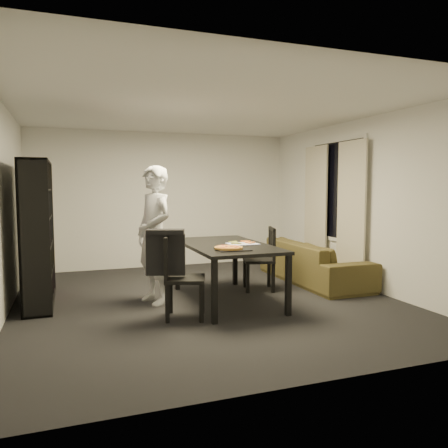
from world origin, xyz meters
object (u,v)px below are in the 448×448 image
object	(u,v)px
dining_table	(226,249)
sofa	(314,262)
baking_tray	(233,249)
person	(154,235)
chair_left	(177,271)
pepperoni_pizza	(229,248)
bookshelf	(38,233)
chair_right	(265,254)

from	to	relation	value
dining_table	sofa	world-z (taller)	dining_table
dining_table	baking_tray	xyz separation A→B (m)	(-0.11, -0.54, 0.08)
person	baking_tray	world-z (taller)	person
chair_left	sofa	bearing A→B (deg)	-46.93
dining_table	baking_tray	bearing A→B (deg)	-101.97
dining_table	sofa	size ratio (longest dim) A/B	0.83
baking_tray	pepperoni_pizza	size ratio (longest dim) A/B	1.14
dining_table	chair_left	size ratio (longest dim) A/B	1.91
dining_table	person	world-z (taller)	person
baking_tray	pepperoni_pizza	world-z (taller)	pepperoni_pizza
bookshelf	baking_tray	size ratio (longest dim) A/B	4.75
dining_table	pepperoni_pizza	size ratio (longest dim) A/B	5.38
person	baking_tray	xyz separation A→B (m)	(0.82, -0.79, -0.13)
baking_tray	sofa	distance (m)	2.28
bookshelf	dining_table	size ratio (longest dim) A/B	1.01
chair_right	pepperoni_pizza	xyz separation A→B (m)	(-0.93, -0.93, 0.27)
chair_right	pepperoni_pizza	bearing A→B (deg)	-28.65
dining_table	chair_left	world-z (taller)	chair_left
person	pepperoni_pizza	distance (m)	1.09
pepperoni_pizza	sofa	xyz separation A→B (m)	(1.93, 1.18, -0.48)
bookshelf	sofa	bearing A→B (deg)	-1.15
chair_left	sofa	xyz separation A→B (m)	(2.58, 1.19, -0.23)
bookshelf	chair_right	size ratio (longest dim) A/B	2.00
person	baking_tray	bearing A→B (deg)	27.12
bookshelf	chair_left	bearing A→B (deg)	-38.79
bookshelf	sofa	xyz separation A→B (m)	(4.16, -0.08, -0.62)
dining_table	chair_left	xyz separation A→B (m)	(-0.81, -0.52, -0.15)
chair_left	baking_tray	size ratio (longest dim) A/B	2.46
chair_right	chair_left	bearing A→B (deg)	-43.08
bookshelf	person	bearing A→B (deg)	-18.96
baking_tray	dining_table	bearing A→B (deg)	78.03
chair_left	sofa	size ratio (longest dim) A/B	0.43
dining_table	person	xyz separation A→B (m)	(-0.93, 0.25, 0.20)
chair_left	chair_right	distance (m)	1.84
dining_table	baking_tray	world-z (taller)	baking_tray
chair_left	baking_tray	world-z (taller)	chair_left
dining_table	person	size ratio (longest dim) A/B	1.02
chair_right	person	size ratio (longest dim) A/B	0.52
bookshelf	dining_table	xyz separation A→B (m)	(2.40, -0.75, -0.23)
bookshelf	chair_right	bearing A→B (deg)	-6.06
bookshelf	person	size ratio (longest dim) A/B	1.03
chair_right	person	distance (m)	1.75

